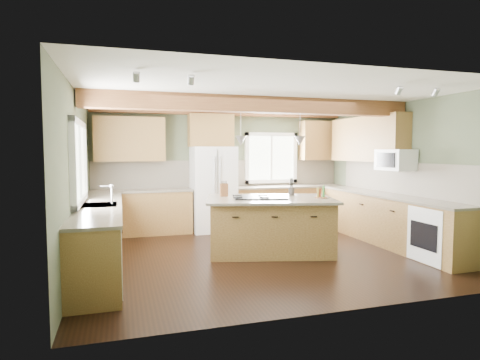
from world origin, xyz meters
name	(u,v)px	position (x,y,z in m)	size (l,w,h in m)	color
floor	(260,254)	(0.00, 0.00, 0.00)	(5.60, 5.60, 0.00)	black
ceiling	(260,96)	(0.00, 0.00, 2.60)	(5.60, 5.60, 0.00)	silver
wall_back	(222,169)	(0.00, 2.50, 1.30)	(5.60, 5.60, 0.00)	#454F38
wall_left	(76,180)	(-2.80, 0.00, 1.30)	(5.00, 5.00, 0.00)	#454F38
wall_right	(403,173)	(2.80, 0.00, 1.30)	(5.00, 5.00, 0.00)	#454F38
ceiling_beam	(258,105)	(0.00, 0.10, 2.47)	(5.55, 0.26, 0.26)	brown
soffit_trim	(223,113)	(0.00, 2.40, 2.54)	(5.55, 0.20, 0.10)	brown
backsplash_back	(223,173)	(0.00, 2.48, 1.21)	(5.58, 0.03, 0.58)	brown
backsplash_right	(401,178)	(2.78, 0.05, 1.21)	(0.03, 3.70, 0.58)	brown
base_cab_back_left	(142,213)	(-1.79, 2.20, 0.44)	(2.02, 0.60, 0.88)	brown
counter_back_left	(141,191)	(-1.79, 2.20, 0.90)	(2.06, 0.64, 0.04)	brown
base_cab_back_right	(289,207)	(1.49, 2.20, 0.44)	(2.62, 0.60, 0.88)	brown
counter_back_right	(289,187)	(1.49, 2.20, 0.90)	(2.66, 0.64, 0.04)	brown
base_cab_left	(100,237)	(-2.50, 0.05, 0.44)	(0.60, 3.70, 0.88)	brown
counter_left	(99,206)	(-2.50, 0.05, 0.90)	(0.64, 3.74, 0.04)	brown
base_cab_right	(386,220)	(2.50, 0.05, 0.44)	(0.60, 3.70, 0.88)	brown
counter_right	(387,195)	(2.50, 0.05, 0.90)	(0.64, 3.74, 0.04)	brown
upper_cab_back_left	(130,139)	(-1.99, 2.33, 1.95)	(1.40, 0.35, 0.90)	brown
upper_cab_over_fridge	(211,131)	(-0.30, 2.33, 2.15)	(0.96, 0.35, 0.70)	brown
upper_cab_right	(367,139)	(2.62, 0.90, 1.95)	(0.35, 2.20, 0.90)	brown
upper_cab_back_corner	(319,141)	(2.30, 2.33, 1.95)	(0.90, 0.35, 0.90)	brown
window_left	(78,162)	(-2.78, 0.05, 1.55)	(0.04, 1.60, 1.05)	white
window_back	(271,158)	(1.15, 2.48, 1.55)	(1.10, 0.04, 1.00)	white
sink	(99,206)	(-2.50, 0.05, 0.91)	(0.50, 0.65, 0.03)	#262628
faucet	(112,195)	(-2.32, 0.05, 1.05)	(0.02, 0.02, 0.28)	#B2B2B7
dishwasher	(96,260)	(-2.49, -1.25, 0.43)	(0.60, 0.60, 0.84)	white
oven	(440,235)	(2.49, -1.25, 0.43)	(0.60, 0.72, 0.84)	white
microwave	(395,160)	(2.58, -0.05, 1.55)	(0.40, 0.70, 0.38)	white
pendant_left	(241,141)	(-0.26, 0.22, 1.88)	(0.18, 0.18, 0.16)	#B2B2B7
pendant_right	(300,141)	(0.70, -0.02, 1.88)	(0.18, 0.18, 0.16)	#B2B2B7
refrigerator	(213,189)	(-0.30, 2.12, 0.90)	(0.90, 0.74, 1.80)	white
island	(270,226)	(0.22, 0.10, 0.44)	(1.98, 1.21, 0.88)	brown
island_top	(270,199)	(0.22, 0.10, 0.90)	(2.11, 1.34, 0.04)	brown
cooktop	(260,197)	(0.06, 0.14, 0.93)	(0.86, 0.57, 0.02)	black
knife_block	(224,190)	(-0.46, 0.58, 1.03)	(0.13, 0.10, 0.22)	#57331A
utensil_crock	(291,191)	(0.73, 0.38, 0.99)	(0.11, 0.11, 0.14)	#433C35
bottle_tray	(321,192)	(1.06, -0.12, 1.02)	(0.21, 0.21, 0.20)	brown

